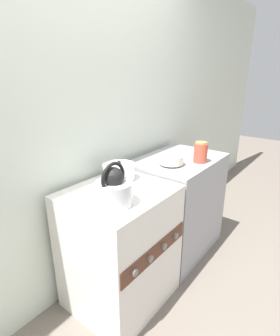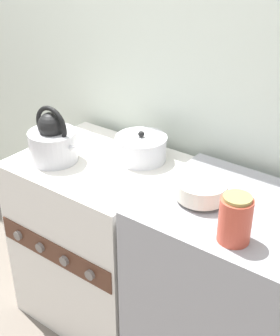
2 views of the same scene
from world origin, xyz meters
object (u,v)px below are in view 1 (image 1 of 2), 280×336
enamel_bowl (171,160)px  kettle (114,189)px  stove (120,247)px  cooking_pot (119,172)px  storage_jar (201,152)px

enamel_bowl → kettle: bearing=-175.0°
stove → cooking_pot: bearing=40.7°
stove → cooking_pot: (0.15, 0.13, 0.49)m
kettle → cooking_pot: bearing=38.1°
storage_jar → stove: bearing=166.0°
enamel_bowl → storage_jar: 0.26m
kettle → stove: bearing=35.2°
cooking_pot → enamel_bowl: (0.41, -0.18, 0.02)m
enamel_bowl → stove: bearing=175.6°
cooking_pot → enamel_bowl: bearing=-23.2°
stove → enamel_bowl: enamel_bowl is taller
kettle → storage_jar: kettle is taller
stove → cooking_pot: size_ratio=3.75×
cooking_pot → enamel_bowl: cooking_pot is taller
enamel_bowl → storage_jar: bearing=-35.7°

